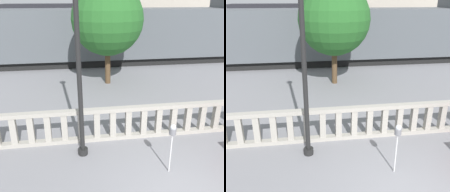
% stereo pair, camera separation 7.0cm
% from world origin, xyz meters
% --- Properties ---
extents(balustrade, '(15.55, 0.24, 1.21)m').
position_xyz_m(balustrade, '(-0.00, 3.04, 0.60)').
color(balustrade, '#9E998E').
rests_on(balustrade, ground).
extents(lamppost, '(0.34, 0.34, 6.59)m').
position_xyz_m(lamppost, '(-2.45, 2.28, 3.61)').
color(lamppost, black).
rests_on(lamppost, ground).
extents(parking_meter, '(0.19, 0.19, 1.52)m').
position_xyz_m(parking_meter, '(-0.04, 1.04, 1.24)').
color(parking_meter, silver).
rests_on(parking_meter, ground).
extents(train_near, '(20.53, 2.88, 4.51)m').
position_xyz_m(train_near, '(1.15, 13.74, 2.05)').
color(train_near, black).
rests_on(train_near, ground).
extents(train_far, '(19.49, 2.81, 4.52)m').
position_xyz_m(train_far, '(-0.40, 26.59, 2.06)').
color(train_far, black).
rests_on(train_far, ground).
extents(tree_left, '(3.87, 3.87, 5.51)m').
position_xyz_m(tree_left, '(-0.71, 9.17, 3.57)').
color(tree_left, '#4C3823').
rests_on(tree_left, ground).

